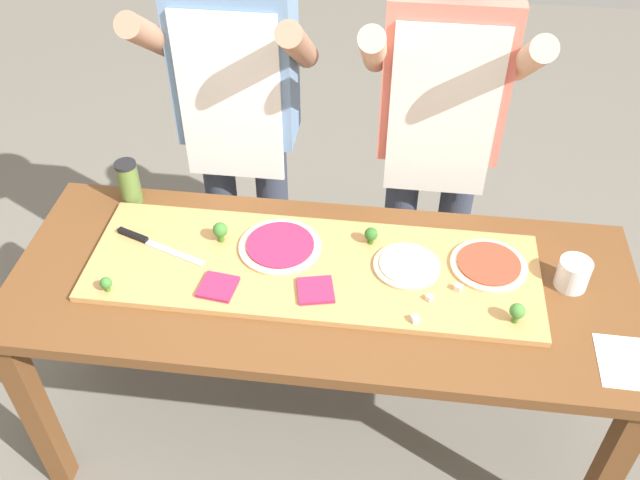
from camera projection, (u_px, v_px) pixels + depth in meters
ground_plane at (322, 428)px, 2.61m from camera, size 8.00×8.00×0.00m
prep_table at (322, 303)px, 2.15m from camera, size 1.88×0.72×0.79m
cutting_board at (313, 268)px, 2.10m from camera, size 1.36×0.44×0.02m
chefs_knife at (148, 242)px, 2.17m from camera, size 0.31×0.13×0.02m
pizza_whole_beet_magenta at (280, 246)px, 2.15m from camera, size 0.26×0.26×0.02m
pizza_whole_white_garlic at (407, 266)px, 2.08m from camera, size 0.20×0.20×0.02m
pizza_whole_tomato_red at (489, 265)px, 2.09m from camera, size 0.23×0.23×0.02m
pizza_slice_far_left at (316, 290)px, 2.01m from camera, size 0.12×0.12×0.01m
pizza_slice_near_left at (218, 287)px, 2.02m from camera, size 0.11×0.11×0.01m
broccoli_floret_back_right at (371, 235)px, 2.15m from camera, size 0.04×0.04×0.06m
broccoli_floret_center_right at (106, 283)px, 2.00m from camera, size 0.03×0.03×0.05m
broccoli_floret_center_left at (220, 230)px, 2.15m from camera, size 0.05×0.05×0.07m
broccoli_floret_front_left at (517, 312)px, 1.90m from camera, size 0.04×0.04×0.06m
cheese_crumble_a at (415, 319)px, 1.92m from camera, size 0.03×0.03×0.02m
cheese_crumble_b at (429, 298)px, 1.98m from camera, size 0.02×0.02×0.02m
cheese_crumble_c at (458, 288)px, 2.01m from camera, size 0.03×0.03×0.02m
flour_cup at (573, 275)px, 2.03m from camera, size 0.10×0.10×0.09m
sauce_jar at (129, 182)px, 2.31m from camera, size 0.07×0.07×0.15m
recipe_note at (624, 362)px, 1.85m from camera, size 0.14×0.18×0.00m
cook_left at (238, 110)px, 2.40m from camera, size 0.54×0.39×1.67m
cook_right at (439, 124)px, 2.34m from camera, size 0.54×0.39×1.67m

